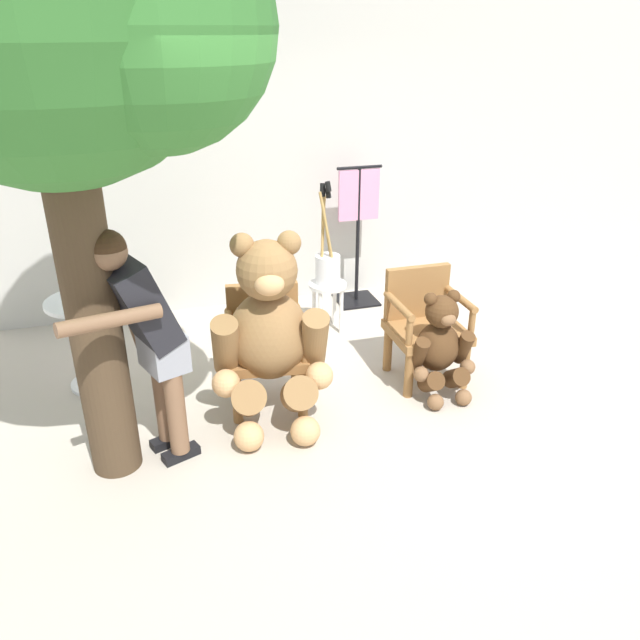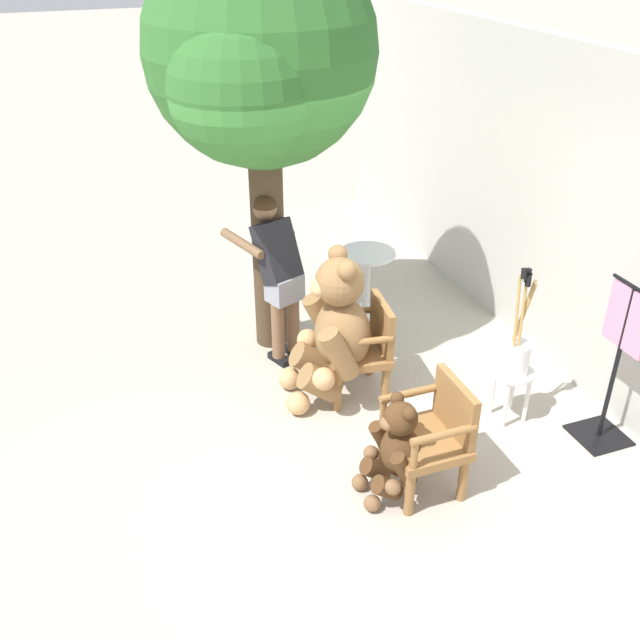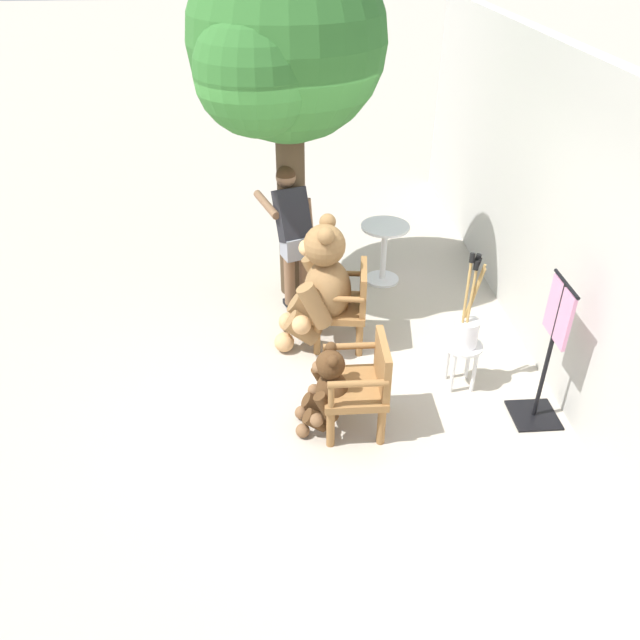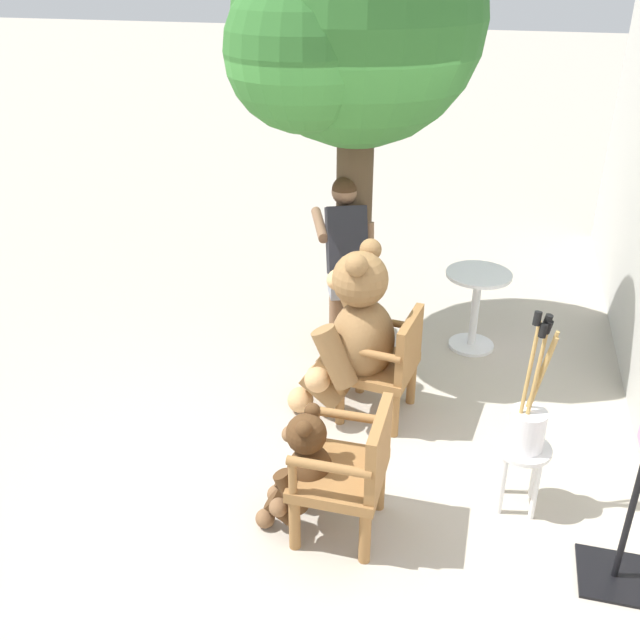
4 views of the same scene
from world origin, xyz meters
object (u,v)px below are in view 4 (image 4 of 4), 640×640
object	(u,v)px
wooden_chair_left	(386,362)
clothing_display_stand	(640,479)
brush_bucket	(528,420)
teddy_bear_large	(353,333)
white_stool	(522,460)
teddy_bear_small	(303,469)
patio_tree	(349,28)
wooden_chair_right	(349,469)
round_side_table	(476,302)
person_visitor	(346,258)

from	to	relation	value
wooden_chair_left	clothing_display_stand	world-z (taller)	clothing_display_stand
brush_bucket	clothing_display_stand	xyz separation A→B (m)	(0.48, 0.56, 0.07)
teddy_bear_large	white_stool	world-z (taller)	teddy_bear_large
teddy_bear_small	patio_tree	distance (m)	3.20
wooden_chair_left	brush_bucket	distance (m)	1.27
wooden_chair_right	patio_tree	size ratio (longest dim) A/B	0.23
patio_tree	teddy_bear_small	bearing A→B (deg)	6.51
teddy_bear_small	round_side_table	world-z (taller)	teddy_bear_small
wooden_chair_right	patio_tree	xyz separation A→B (m)	(-2.25, -0.54, 2.19)
wooden_chair_left	round_side_table	distance (m)	1.36
teddy_bear_large	round_side_table	world-z (taller)	teddy_bear_large
wooden_chair_right	teddy_bear_small	xyz separation A→B (m)	(-0.00, -0.29, -0.06)
teddy_bear_large	patio_tree	xyz separation A→B (m)	(-0.98, -0.29, 1.99)
wooden_chair_right	clothing_display_stand	world-z (taller)	clothing_display_stand
white_stool	brush_bucket	bearing A→B (deg)	-179.13
white_stool	patio_tree	size ratio (longest dim) A/B	0.13
wooden_chair_left	teddy_bear_large	xyz separation A→B (m)	(-0.02, -0.25, 0.20)
wooden_chair_right	teddy_bear_large	bearing A→B (deg)	-168.70
person_visitor	brush_bucket	distance (m)	2.18
clothing_display_stand	person_visitor	bearing A→B (deg)	-135.34
wooden_chair_left	round_side_table	world-z (taller)	wooden_chair_left
round_side_table	clothing_display_stand	size ratio (longest dim) A/B	0.53
wooden_chair_right	person_visitor	xyz separation A→B (m)	(-2.06, -0.49, 0.46)
wooden_chair_left	patio_tree	xyz separation A→B (m)	(-1.00, -0.54, 2.19)
wooden_chair_left	person_visitor	bearing A→B (deg)	-148.69
brush_bucket	round_side_table	bearing A→B (deg)	-168.34
wooden_chair_left	white_stool	bearing A→B (deg)	51.92
teddy_bear_large	brush_bucket	world-z (taller)	brush_bucket
brush_bucket	teddy_bear_small	bearing A→B (deg)	-69.48
teddy_bear_large	white_stool	distance (m)	1.51
wooden_chair_right	clothing_display_stand	distance (m)	1.57
teddy_bear_large	round_side_table	xyz separation A→B (m)	(-1.21, 0.83, -0.22)
teddy_bear_small	person_visitor	world-z (taller)	person_visitor
wooden_chair_right	patio_tree	bearing A→B (deg)	-166.45
wooden_chair_right	white_stool	size ratio (longest dim) A/B	1.87
wooden_chair_left	wooden_chair_right	distance (m)	1.25
teddy_bear_small	teddy_bear_large	bearing A→B (deg)	178.56
teddy_bear_large	person_visitor	size ratio (longest dim) A/B	0.87
person_visitor	clothing_display_stand	size ratio (longest dim) A/B	1.14
brush_bucket	patio_tree	xyz separation A→B (m)	(-1.77, -1.54, 2.00)
brush_bucket	wooden_chair_left	bearing A→B (deg)	-127.95
person_visitor	teddy_bear_small	bearing A→B (deg)	5.69
wooden_chair_left	wooden_chair_right	size ratio (longest dim) A/B	1.00
wooden_chair_left	patio_tree	world-z (taller)	patio_tree
wooden_chair_right	round_side_table	bearing A→B (deg)	166.85
teddy_bear_small	clothing_display_stand	bearing A→B (deg)	89.89
wooden_chair_left	round_side_table	xyz separation A→B (m)	(-1.23, 0.58, -0.01)
white_stool	round_side_table	world-z (taller)	round_side_table
teddy_bear_small	person_visitor	xyz separation A→B (m)	(-2.06, -0.21, 0.52)
round_side_table	patio_tree	bearing A→B (deg)	-78.47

